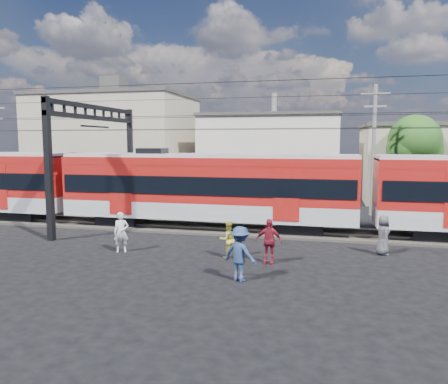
{
  "coord_description": "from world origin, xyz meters",
  "views": [
    {
      "loc": [
        3.19,
        -15.02,
        4.83
      ],
      "look_at": [
        -1.62,
        5.0,
        2.45
      ],
      "focal_mm": 35.0,
      "sensor_mm": 36.0,
      "label": 1
    }
  ],
  "objects": [
    {
      "name": "pedestrian_a",
      "position": [
        -5.6,
        2.22,
        0.88
      ],
      "size": [
        0.76,
        0.65,
        1.76
      ],
      "primitive_type": "imported",
      "rotation": [
        0.0,
        0.0,
        0.43
      ],
      "color": "silver",
      "rests_on": "ground"
    },
    {
      "name": "utility_pole_mid",
      "position": [
        6.0,
        15.0,
        4.53
      ],
      "size": [
        1.8,
        0.24,
        8.5
      ],
      "color": "slate",
      "rests_on": "ground"
    },
    {
      "name": "rail_far",
      "position": [
        0.0,
        8.75,
        0.18
      ],
      "size": [
        70.0,
        0.12,
        0.12
      ],
      "primitive_type": "cube",
      "color": "#59544C",
      "rests_on": "track_bed"
    },
    {
      "name": "ground",
      "position": [
        0.0,
        0.0,
        0.0
      ],
      "size": [
        120.0,
        120.0,
        0.0
      ],
      "primitive_type": "plane",
      "color": "black",
      "rests_on": "ground"
    },
    {
      "name": "pedestrian_e",
      "position": [
        5.53,
        4.39,
        0.86
      ],
      "size": [
        0.73,
        0.94,
        1.71
      ],
      "primitive_type": "imported",
      "rotation": [
        0.0,
        0.0,
        1.81
      ],
      "color": "#444347",
      "rests_on": "ground"
    },
    {
      "name": "rail_near",
      "position": [
        0.0,
        7.25,
        0.18
      ],
      "size": [
        70.0,
        0.12,
        0.12
      ],
      "primitive_type": "cube",
      "color": "#59544C",
      "rests_on": "track_bed"
    },
    {
      "name": "pedestrian_c",
      "position": [
        0.28,
        -0.52,
        0.96
      ],
      "size": [
        1.42,
        1.11,
        1.93
      ],
      "primitive_type": "imported",
      "rotation": [
        0.0,
        0.0,
        2.78
      ],
      "color": "navy",
      "rests_on": "ground"
    },
    {
      "name": "tree_near",
      "position": [
        9.19,
        18.09,
        4.66
      ],
      "size": [
        3.82,
        3.64,
        6.72
      ],
      "color": "#382619",
      "rests_on": "ground"
    },
    {
      "name": "catenary",
      "position": [
        -8.65,
        8.0,
        5.14
      ],
      "size": [
        70.0,
        9.3,
        7.52
      ],
      "color": "black",
      "rests_on": "ground"
    },
    {
      "name": "commuter_train",
      "position": [
        -3.08,
        8.0,
        2.4
      ],
      "size": [
        50.3,
        3.08,
        4.17
      ],
      "color": "black",
      "rests_on": "ground"
    },
    {
      "name": "building_midwest",
      "position": [
        -2.0,
        27.0,
        3.66
      ],
      "size": [
        12.24,
        12.24,
        7.3
      ],
      "color": "beige",
      "rests_on": "ground"
    },
    {
      "name": "pedestrian_d",
      "position": [
        0.96,
        1.88,
        0.9
      ],
      "size": [
        1.08,
        0.51,
        1.81
      ],
      "primitive_type": "imported",
      "rotation": [
        0.0,
        0.0,
        -0.06
      ],
      "color": "maroon",
      "rests_on": "ground"
    },
    {
      "name": "track_bed",
      "position": [
        0.0,
        8.0,
        0.06
      ],
      "size": [
        70.0,
        3.4,
        0.12
      ],
      "primitive_type": "cube",
      "color": "#2D2823",
      "rests_on": "ground"
    },
    {
      "name": "pedestrian_b",
      "position": [
        -0.82,
        2.37,
        0.78
      ],
      "size": [
        0.96,
        0.93,
        1.56
      ],
      "primitive_type": "imported",
      "rotation": [
        0.0,
        0.0,
        3.78
      ],
      "color": "gold",
      "rests_on": "ground"
    },
    {
      "name": "building_west",
      "position": [
        -17.0,
        24.0,
        4.66
      ],
      "size": [
        14.28,
        10.2,
        9.3
      ],
      "color": "gray",
      "rests_on": "ground"
    }
  ]
}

